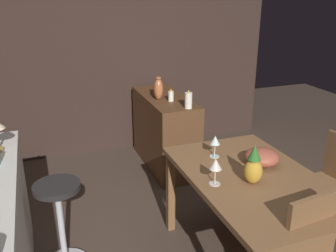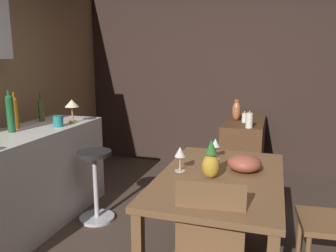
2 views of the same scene
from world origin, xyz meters
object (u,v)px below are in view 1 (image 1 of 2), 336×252
object	(u,v)px
bar_stool	(61,224)
pineapple_centerpiece	(253,167)
sideboard_cabinet	(165,132)
pillar_candle_short	(188,100)
wine_glass_right	(215,141)
wine_glass_left	(216,165)
dining_table	(253,188)
fruit_bowl	(262,157)
vase_copper	(158,89)
pillar_candle_tall	(171,96)
chair_by_doorway	(331,183)

from	to	relation	value
bar_stool	pineapple_centerpiece	xyz separation A→B (m)	(-0.52, -1.19, 0.49)
sideboard_cabinet	bar_stool	bearing A→B (deg)	136.83
sideboard_cabinet	pillar_candle_short	distance (m)	0.68
wine_glass_right	pillar_candle_short	bearing A→B (deg)	-11.38
wine_glass_right	wine_glass_left	bearing A→B (deg)	153.23
dining_table	fruit_bowl	bearing A→B (deg)	-46.85
pineapple_centerpiece	wine_glass_right	bearing A→B (deg)	6.07
pineapple_centerpiece	vase_copper	bearing A→B (deg)	1.08
pillar_candle_tall	pillar_candle_short	world-z (taller)	pillar_candle_short
bar_stool	pillar_candle_tall	xyz separation A→B (m)	(1.16, -1.26, 0.51)
chair_by_doorway	vase_copper	bearing A→B (deg)	28.97
pineapple_centerpiece	vase_copper	size ratio (longest dim) A/B	1.09
bar_stool	wine_glass_right	size ratio (longest dim) A/B	4.08
wine_glass_left	pineapple_centerpiece	size ratio (longest dim) A/B	0.68
pillar_candle_tall	bar_stool	bearing A→B (deg)	132.52
wine_glass_left	pineapple_centerpiece	distance (m)	0.25
wine_glass_left	vase_copper	world-z (taller)	vase_copper
chair_by_doorway	fruit_bowl	xyz separation A→B (m)	(0.03, 0.65, 0.32)
chair_by_doorway	pineapple_centerpiece	distance (m)	0.95
vase_copper	chair_by_doorway	bearing A→B (deg)	-151.03
fruit_bowl	pillar_candle_short	world-z (taller)	pillar_candle_short
pineapple_centerpiece	pillar_candle_tall	bearing A→B (deg)	-2.36
sideboard_cabinet	wine_glass_left	bearing A→B (deg)	170.44
sideboard_cabinet	pineapple_centerpiece	distance (m)	1.92
pineapple_centerpiece	chair_by_doorway	bearing A→B (deg)	-78.72
dining_table	bar_stool	distance (m)	1.36
dining_table	pillar_candle_short	distance (m)	1.35
wine_glass_left	pillar_candle_tall	bearing A→B (deg)	-10.74
chair_by_doorway	pillar_candle_short	xyz separation A→B (m)	(1.22, 0.71, 0.42)
bar_stool	fruit_bowl	world-z (taller)	fruit_bowl
pillar_candle_tall	pillar_candle_short	bearing A→B (deg)	-165.53
bar_stool	wine_glass_right	distance (m)	1.25
dining_table	pineapple_centerpiece	world-z (taller)	pineapple_centerpiece
sideboard_cabinet	vase_copper	xyz separation A→B (m)	(-0.09, 0.10, 0.53)
dining_table	pillar_candle_short	xyz separation A→B (m)	(1.33, -0.09, 0.25)
sideboard_cabinet	wine_glass_right	xyz separation A→B (m)	(-1.42, 0.11, 0.46)
pineapple_centerpiece	fruit_bowl	size ratio (longest dim) A/B	1.10
dining_table	pillar_candle_short	bearing A→B (deg)	-3.67
wine_glass_left	bar_stool	bearing A→B (deg)	64.72
bar_stool	wine_glass_left	world-z (taller)	wine_glass_left
wine_glass_left	fruit_bowl	xyz separation A→B (m)	(0.13, -0.44, -0.08)
pineapple_centerpiece	pillar_candle_short	xyz separation A→B (m)	(1.39, -0.14, 0.05)
bar_stool	wine_glass_right	bearing A→B (deg)	-93.86
dining_table	pillar_candle_short	world-z (taller)	pillar_candle_short
pillar_candle_short	chair_by_doorway	bearing A→B (deg)	-149.70
chair_by_doorway	fruit_bowl	size ratio (longest dim) A/B	3.50
fruit_bowl	vase_copper	world-z (taller)	vase_copper
wine_glass_right	sideboard_cabinet	bearing A→B (deg)	-4.56
chair_by_doorway	pillar_candle_short	bearing A→B (deg)	30.30
wine_glass_right	vase_copper	world-z (taller)	vase_copper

